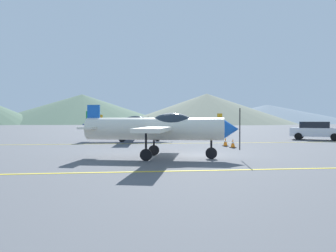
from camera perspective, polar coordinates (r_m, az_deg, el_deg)
ground_plane at (r=16.10m, az=2.79°, el=-5.28°), size 400.00×400.00×0.00m
apron_line_near at (r=11.38m, az=6.83°, el=-7.94°), size 80.00×0.16×0.01m
apron_line_far at (r=24.00m, az=-0.34°, el=-3.14°), size 80.00×0.16×0.01m
airplane_near at (r=14.79m, az=-1.43°, el=-0.36°), size 7.34×8.34×2.51m
airplane_mid at (r=26.56m, az=-7.05°, el=0.30°), size 7.28×8.38×2.51m
airplane_far at (r=35.44m, az=4.61°, el=0.52°), size 7.33×8.38×2.51m
airplane_back at (r=45.93m, az=-8.12°, el=0.65°), size 7.32×8.39×2.51m
car_sedan at (r=31.09m, az=25.06°, el=-0.72°), size 4.56×3.92×1.62m
traffic_cone_front at (r=21.83m, az=10.27°, el=-2.84°), size 0.36×0.36×0.59m
traffic_cone_side at (r=20.72m, az=11.58°, el=-3.06°), size 0.36×0.36×0.59m
hill_centerleft at (r=153.50m, az=-15.17°, el=2.98°), size 83.61×83.61×13.61m
hill_centerright at (r=138.08m, az=6.96°, el=3.09°), size 74.53×74.53×13.01m
hill_right at (r=176.87m, az=17.42°, el=2.08°), size 89.35×89.35×9.70m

